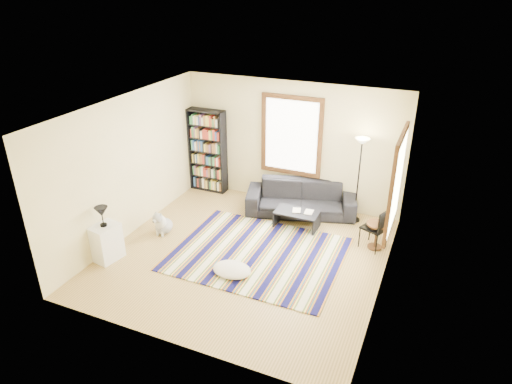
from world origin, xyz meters
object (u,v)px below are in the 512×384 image
at_px(bookshelf, 208,151).
at_px(sofa, 301,198).
at_px(side_table, 376,236).
at_px(dog, 164,221).
at_px(floor_cushion, 232,270).
at_px(white_cabinet, 107,242).
at_px(floor_lamp, 358,181).
at_px(coffee_table, 297,219).
at_px(folding_chair, 374,228).

bearing_deg(bookshelf, sofa, -6.28).
height_order(side_table, dog, side_table).
bearing_deg(floor_cushion, white_cabinet, -168.52).
xyz_separation_m(floor_lamp, white_cabinet, (-3.90, -3.27, -0.58)).
xyz_separation_m(bookshelf, floor_lamp, (3.64, -0.17, -0.07)).
height_order(coffee_table, white_cabinet, white_cabinet).
relative_size(bookshelf, folding_chair, 2.33).
relative_size(bookshelf, side_table, 3.70).
height_order(white_cabinet, dog, white_cabinet).
bearing_deg(folding_chair, side_table, 23.15).
bearing_deg(sofa, coffee_table, -95.10).
xyz_separation_m(side_table, white_cabinet, (-4.50, -2.34, 0.08)).
xyz_separation_m(floor_lamp, folding_chair, (0.55, -0.93, -0.50)).
xyz_separation_m(coffee_table, floor_lamp, (1.05, 0.76, 0.75)).
bearing_deg(dog, sofa, 42.70).
xyz_separation_m(floor_lamp, dog, (-3.47, -2.06, -0.67)).
bearing_deg(dog, bookshelf, 96.33).
bearing_deg(folding_chair, coffee_table, -163.31).
xyz_separation_m(coffee_table, dog, (-2.42, -1.30, 0.08)).
height_order(sofa, dog, sofa).
bearing_deg(bookshelf, floor_lamp, -2.68).
height_order(floor_cushion, white_cabinet, white_cabinet).
height_order(bookshelf, coffee_table, bookshelf).
xyz_separation_m(bookshelf, folding_chair, (4.19, -1.10, -0.57)).
bearing_deg(folding_chair, dog, -141.46).
relative_size(coffee_table, floor_cushion, 1.28).
relative_size(white_cabinet, dog, 1.34).
bearing_deg(dog, folding_chair, 17.81).
bearing_deg(side_table, sofa, 155.04).
height_order(bookshelf, dog, bookshelf).
height_order(side_table, white_cabinet, white_cabinet).
distance_m(floor_cushion, floor_lamp, 3.32).
distance_m(sofa, coffee_table, 0.69).
distance_m(folding_chair, white_cabinet, 5.03).
height_order(floor_lamp, folding_chair, floor_lamp).
distance_m(floor_lamp, dog, 4.09).
height_order(side_table, folding_chair, folding_chair).
height_order(coffee_table, folding_chair, folding_chair).
bearing_deg(coffee_table, floor_lamp, 35.71).
height_order(bookshelf, floor_cushion, bookshelf).
distance_m(side_table, folding_chair, 0.17).
bearing_deg(bookshelf, side_table, -14.56).
height_order(coffee_table, floor_lamp, floor_lamp).
distance_m(white_cabinet, dog, 1.29).
xyz_separation_m(floor_cushion, dog, (-1.90, 0.74, 0.17)).
distance_m(floor_lamp, white_cabinet, 5.12).
bearing_deg(coffee_table, folding_chair, -6.17).
xyz_separation_m(bookshelf, coffee_table, (2.58, -0.93, -0.82)).
height_order(floor_cushion, folding_chair, folding_chair).
bearing_deg(bookshelf, dog, -85.80).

